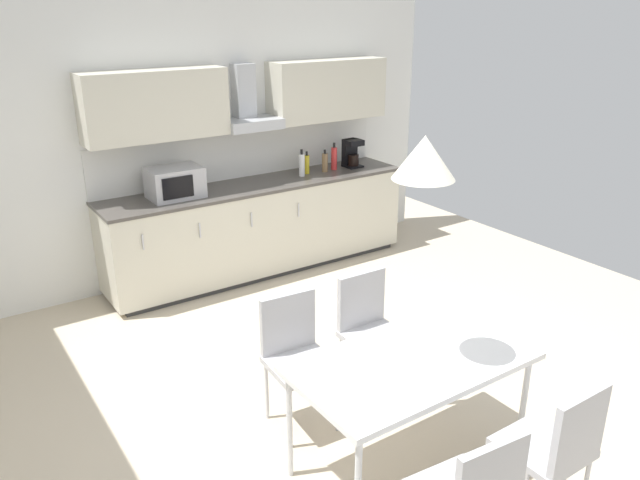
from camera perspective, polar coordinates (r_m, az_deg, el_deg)
ground_plane at (r=4.39m, az=2.78°, el=-15.54°), size 7.36×8.39×0.02m
wall_back at (r=6.19m, az=-13.14°, el=8.34°), size 5.89×0.10×2.63m
kitchen_counter at (r=6.38m, az=-5.51°, el=1.23°), size 3.17×0.66×0.92m
backsplash_tile at (r=6.44m, az=-7.04°, el=7.77°), size 3.15×0.02×0.46m
upper_wall_cabinets at (r=6.20m, az=-6.60°, el=12.79°), size 3.15×0.40×0.61m
microwave at (r=5.86m, az=-13.13°, el=5.13°), size 0.48×0.35×0.28m
coffee_maker at (r=6.84m, az=2.90°, el=7.95°), size 0.18×0.19×0.30m
bottle_red at (r=6.71m, az=1.30°, el=7.49°), size 0.06×0.06×0.29m
bottle_white at (r=6.45m, az=-1.68°, el=6.89°), size 0.06×0.06×0.28m
bottle_brown at (r=6.62m, az=0.45°, el=7.11°), size 0.06×0.06×0.24m
bottle_yellow at (r=6.55m, az=-1.23°, el=6.95°), size 0.06×0.06×0.23m
dining_table at (r=3.61m, az=8.37°, el=-11.41°), size 1.35×0.76×0.73m
chair_near_right at (r=3.49m, az=20.92°, el=-16.95°), size 0.40×0.40×0.87m
chair_far_left at (r=4.05m, az=-2.28°, el=-9.82°), size 0.43×0.43×0.87m
chair_far_right at (r=4.35m, az=4.53°, el=-7.53°), size 0.41×0.41×0.87m
pendant_lamp at (r=3.14m, az=9.51°, el=7.45°), size 0.32×0.32×0.22m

